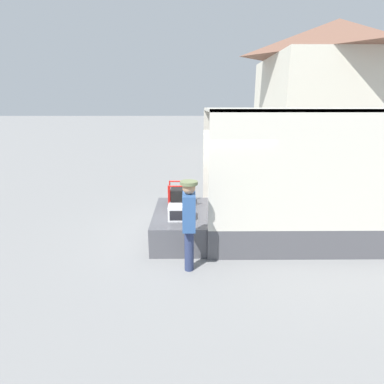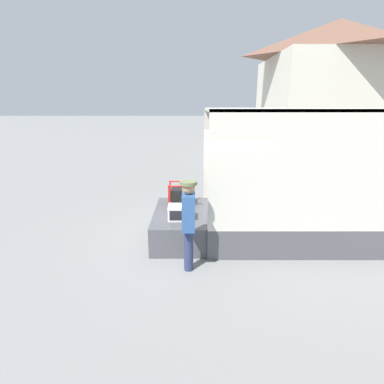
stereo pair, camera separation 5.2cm
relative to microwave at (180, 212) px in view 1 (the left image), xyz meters
The scene contains 6 objects.
ground_plane 1.12m from the microwave, 39.44° to the left, with size 160.00×160.00×0.00m, color gray.
tailgate_deck 0.69m from the microwave, 92.83° to the left, with size 1.23×2.23×0.66m, color #4C4C51.
microwave is the anchor object (origin of this frame).
portable_generator 1.04m from the microwave, 90.24° to the left, with size 0.59×0.53×0.57m.
worker_person 1.12m from the microwave, 78.82° to the right, with size 0.32×0.44×1.80m.
house_backdrop 16.44m from the microwave, 55.82° to the left, with size 8.25×8.23×7.98m.
Camera 1 is at (-0.37, -6.79, 3.14)m, focal length 28.00 mm.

